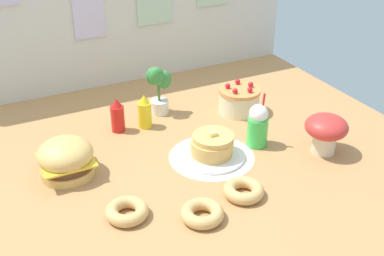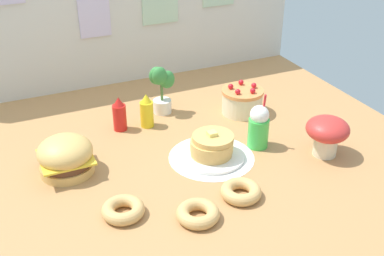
{
  "view_description": "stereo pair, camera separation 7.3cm",
  "coord_description": "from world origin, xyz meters",
  "px_view_note": "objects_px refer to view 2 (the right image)",
  "views": [
    {
      "loc": [
        -0.9,
        -1.81,
        1.3
      ],
      "look_at": [
        0.02,
        0.05,
        0.15
      ],
      "focal_mm": 45.04,
      "sensor_mm": 36.0,
      "label": 1
    },
    {
      "loc": [
        -0.83,
        -1.84,
        1.3
      ],
      "look_at": [
        0.02,
        0.05,
        0.15
      ],
      "focal_mm": 45.04,
      "sensor_mm": 36.0,
      "label": 2
    }
  ],
  "objects_px": {
    "donut_chocolate": "(198,213)",
    "mushroom_stool": "(327,132)",
    "potted_plant": "(162,87)",
    "donut_pink_glaze": "(123,209)",
    "ketchup_bottle": "(119,115)",
    "burger": "(66,156)",
    "pancake_stack": "(212,148)",
    "cream_soda_cup": "(259,127)",
    "donut_vanilla": "(241,191)",
    "mustard_bottle": "(147,111)",
    "layer_cake": "(242,101)"
  },
  "relations": [
    {
      "from": "cream_soda_cup",
      "to": "ketchup_bottle",
      "type": "bearing_deg",
      "value": 142.13
    },
    {
      "from": "donut_pink_glaze",
      "to": "mushroom_stool",
      "type": "distance_m",
      "value": 1.07
    },
    {
      "from": "donut_pink_glaze",
      "to": "layer_cake",
      "type": "bearing_deg",
      "value": 34.14
    },
    {
      "from": "ketchup_bottle",
      "to": "mustard_bottle",
      "type": "distance_m",
      "value": 0.15
    },
    {
      "from": "potted_plant",
      "to": "mushroom_stool",
      "type": "bearing_deg",
      "value": -53.18
    },
    {
      "from": "ketchup_bottle",
      "to": "donut_chocolate",
      "type": "relative_size",
      "value": 1.08
    },
    {
      "from": "mushroom_stool",
      "to": "mustard_bottle",
      "type": "bearing_deg",
      "value": 137.73
    },
    {
      "from": "ketchup_bottle",
      "to": "mushroom_stool",
      "type": "relative_size",
      "value": 0.91
    },
    {
      "from": "ketchup_bottle",
      "to": "pancake_stack",
      "type": "bearing_deg",
      "value": -54.81
    },
    {
      "from": "ketchup_bottle",
      "to": "cream_soda_cup",
      "type": "distance_m",
      "value": 0.76
    },
    {
      "from": "burger",
      "to": "potted_plant",
      "type": "xyz_separation_m",
      "value": [
        0.64,
        0.4,
        0.07
      ]
    },
    {
      "from": "ketchup_bottle",
      "to": "potted_plant",
      "type": "relative_size",
      "value": 0.66
    },
    {
      "from": "donut_chocolate",
      "to": "layer_cake",
      "type": "bearing_deg",
      "value": 50.24
    },
    {
      "from": "mustard_bottle",
      "to": "donut_pink_glaze",
      "type": "distance_m",
      "value": 0.78
    },
    {
      "from": "burger",
      "to": "donut_vanilla",
      "type": "xyz_separation_m",
      "value": [
        0.66,
        -0.51,
        -0.06
      ]
    },
    {
      "from": "donut_vanilla",
      "to": "mushroom_stool",
      "type": "distance_m",
      "value": 0.58
    },
    {
      "from": "pancake_stack",
      "to": "mushroom_stool",
      "type": "distance_m",
      "value": 0.58
    },
    {
      "from": "donut_vanilla",
      "to": "potted_plant",
      "type": "xyz_separation_m",
      "value": [
        -0.02,
        0.91,
        0.13
      ]
    },
    {
      "from": "burger",
      "to": "potted_plant",
      "type": "relative_size",
      "value": 0.87
    },
    {
      "from": "pancake_stack",
      "to": "cream_soda_cup",
      "type": "height_order",
      "value": "cream_soda_cup"
    },
    {
      "from": "donut_chocolate",
      "to": "mushroom_stool",
      "type": "xyz_separation_m",
      "value": [
        0.79,
        0.19,
        0.1
      ]
    },
    {
      "from": "donut_vanilla",
      "to": "layer_cake",
      "type": "bearing_deg",
      "value": 60.34
    },
    {
      "from": "donut_pink_glaze",
      "to": "donut_chocolate",
      "type": "height_order",
      "value": "same"
    },
    {
      "from": "pancake_stack",
      "to": "burger",
      "type": "bearing_deg",
      "value": 166.05
    },
    {
      "from": "ketchup_bottle",
      "to": "potted_plant",
      "type": "height_order",
      "value": "potted_plant"
    },
    {
      "from": "donut_pink_glaze",
      "to": "donut_chocolate",
      "type": "bearing_deg",
      "value": -28.8
    },
    {
      "from": "pancake_stack",
      "to": "ketchup_bottle",
      "type": "height_order",
      "value": "ketchup_bottle"
    },
    {
      "from": "mustard_bottle",
      "to": "donut_chocolate",
      "type": "xyz_separation_m",
      "value": [
        -0.08,
        -0.85,
        -0.06
      ]
    },
    {
      "from": "ketchup_bottle",
      "to": "burger",
      "type": "bearing_deg",
      "value": -139.66
    },
    {
      "from": "burger",
      "to": "potted_plant",
      "type": "height_order",
      "value": "potted_plant"
    },
    {
      "from": "pancake_stack",
      "to": "mushroom_stool",
      "type": "xyz_separation_m",
      "value": [
        0.53,
        -0.21,
        0.07
      ]
    },
    {
      "from": "mustard_bottle",
      "to": "mushroom_stool",
      "type": "relative_size",
      "value": 0.91
    },
    {
      "from": "pancake_stack",
      "to": "potted_plant",
      "type": "xyz_separation_m",
      "value": [
        -0.04,
        0.57,
        0.1
      ]
    },
    {
      "from": "layer_cake",
      "to": "ketchup_bottle",
      "type": "distance_m",
      "value": 0.72
    },
    {
      "from": "burger",
      "to": "donut_vanilla",
      "type": "relative_size",
      "value": 1.43
    },
    {
      "from": "pancake_stack",
      "to": "cream_soda_cup",
      "type": "bearing_deg",
      "value": 0.81
    },
    {
      "from": "layer_cake",
      "to": "donut_vanilla",
      "type": "height_order",
      "value": "layer_cake"
    },
    {
      "from": "layer_cake",
      "to": "donut_chocolate",
      "type": "xyz_separation_m",
      "value": [
        -0.64,
        -0.77,
        -0.05
      ]
    },
    {
      "from": "layer_cake",
      "to": "potted_plant",
      "type": "height_order",
      "value": "potted_plant"
    },
    {
      "from": "cream_soda_cup",
      "to": "burger",
      "type": "bearing_deg",
      "value": 170.1
    },
    {
      "from": "mustard_bottle",
      "to": "potted_plant",
      "type": "relative_size",
      "value": 0.66
    },
    {
      "from": "burger",
      "to": "donut_vanilla",
      "type": "bearing_deg",
      "value": -37.75
    },
    {
      "from": "ketchup_bottle",
      "to": "donut_vanilla",
      "type": "bearing_deg",
      "value": -69.26
    },
    {
      "from": "potted_plant",
      "to": "mushroom_stool",
      "type": "height_order",
      "value": "potted_plant"
    },
    {
      "from": "burger",
      "to": "potted_plant",
      "type": "bearing_deg",
      "value": 31.95
    },
    {
      "from": "mustard_bottle",
      "to": "pancake_stack",
      "type": "bearing_deg",
      "value": -67.77
    },
    {
      "from": "donut_pink_glaze",
      "to": "potted_plant",
      "type": "xyz_separation_m",
      "value": [
        0.49,
        0.82,
        0.13
      ]
    },
    {
      "from": "ketchup_bottle",
      "to": "donut_pink_glaze",
      "type": "xyz_separation_m",
      "value": [
        -0.2,
        -0.72,
        -0.06
      ]
    },
    {
      "from": "mushroom_stool",
      "to": "ketchup_bottle",
      "type": "bearing_deg",
      "value": 142.05
    },
    {
      "from": "donut_pink_glaze",
      "to": "cream_soda_cup",
      "type": "bearing_deg",
      "value": 17.49
    }
  ]
}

